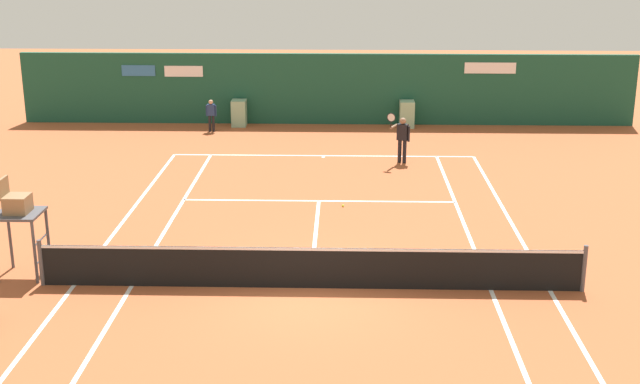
{
  "coord_description": "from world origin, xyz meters",
  "views": [
    {
      "loc": [
        0.72,
        -17.46,
        7.58
      ],
      "look_at": [
        0.08,
        4.69,
        0.8
      ],
      "focal_mm": 47.81,
      "sensor_mm": 36.0,
      "label": 1
    }
  ],
  "objects_px": {
    "umpire_chair": "(18,211)",
    "ball_kid_centre_post": "(211,113)",
    "player_on_baseline": "(402,136)",
    "tennis_ball_near_service_line": "(343,206)"
  },
  "relations": [
    {
      "from": "ball_kid_centre_post",
      "to": "tennis_ball_near_service_line",
      "type": "xyz_separation_m",
      "value": [
        5.23,
        -9.55,
        -0.7
      ]
    },
    {
      "from": "umpire_chair",
      "to": "tennis_ball_near_service_line",
      "type": "height_order",
      "value": "umpire_chair"
    },
    {
      "from": "umpire_chair",
      "to": "player_on_baseline",
      "type": "xyz_separation_m",
      "value": [
        9.32,
        10.26,
        -0.61
      ]
    },
    {
      "from": "ball_kid_centre_post",
      "to": "tennis_ball_near_service_line",
      "type": "bearing_deg",
      "value": 117.98
    },
    {
      "from": "player_on_baseline",
      "to": "ball_kid_centre_post",
      "type": "xyz_separation_m",
      "value": [
        -7.22,
        4.59,
        -0.21
      ]
    },
    {
      "from": "umpire_chair",
      "to": "ball_kid_centre_post",
      "type": "xyz_separation_m",
      "value": [
        2.1,
        14.86,
        -0.81
      ]
    },
    {
      "from": "umpire_chair",
      "to": "ball_kid_centre_post",
      "type": "relative_size",
      "value": 1.83
    },
    {
      "from": "player_on_baseline",
      "to": "ball_kid_centre_post",
      "type": "height_order",
      "value": "player_on_baseline"
    },
    {
      "from": "tennis_ball_near_service_line",
      "to": "player_on_baseline",
      "type": "bearing_deg",
      "value": 68.13
    },
    {
      "from": "ball_kid_centre_post",
      "to": "tennis_ball_near_service_line",
      "type": "relative_size",
      "value": 18.73
    }
  ]
}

